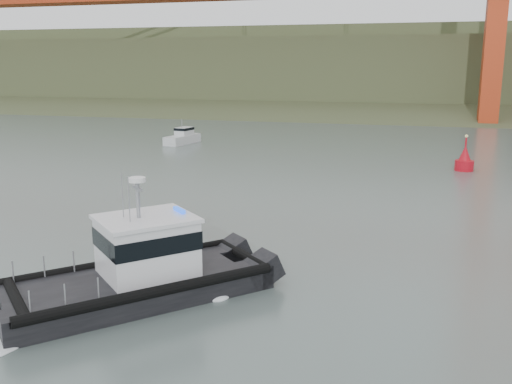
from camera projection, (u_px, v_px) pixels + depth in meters
The scene contains 5 objects.
ground at pixel (255, 275), 27.16m from camera, with size 400.00×400.00×0.00m, color #46534E.
headlands at pixel (391, 75), 143.43m from camera, with size 500.00×105.36×27.12m.
patrol_boat at pixel (140, 268), 24.28m from camera, with size 10.68×11.04×5.47m.
motorboat at pixel (183, 137), 71.77m from camera, with size 2.96×6.01×3.16m.
nav_buoy at pixel (464, 161), 53.55m from camera, with size 1.73×1.73×3.60m.
Camera 1 is at (6.97, -24.65, 9.87)m, focal length 40.00 mm.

